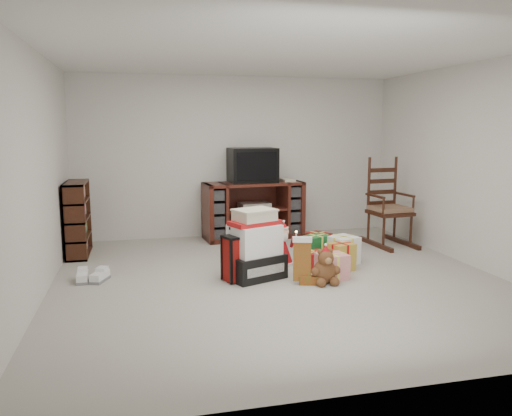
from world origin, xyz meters
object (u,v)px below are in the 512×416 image
Objects in this scene: tv_stand at (254,210)px; sneaker_pair at (91,277)px; rocking_chair at (388,214)px; mrs_claus_figurine at (249,244)px; santa_figurine at (284,248)px; bookshelf at (78,220)px; gift_cluster at (327,255)px; teddy_bear at (325,268)px; red_suitcase at (242,257)px; crt_television at (253,165)px; gift_pile at (255,249)px.

tv_stand is 2.92m from sneaker_pair.
rocking_chair is 2.28m from mrs_claus_figurine.
sneaker_pair is at bearing -168.90° from mrs_claus_figurine.
santa_figurine is (-1.81, -0.71, -0.24)m from rocking_chair.
bookshelf is 0.87× the size of gift_cluster.
bookshelf is 2.81m from santa_figurine.
bookshelf is at bearing 144.74° from teddy_bear.
gift_cluster is at bearing -4.39° from red_suitcase.
crt_television is (-0.53, 1.84, 1.00)m from gift_cluster.
sneaker_pair is 2.81m from gift_cluster.
teddy_bear is 0.89m from santa_figurine.
gift_pile is at bearing -108.45° from tv_stand.
santa_figurine is (-0.22, 0.86, 0.04)m from teddy_bear.
red_suitcase is at bearing 158.43° from teddy_bear.
gift_cluster is at bearing -75.78° from crt_television.
gift_cluster is (0.91, -0.40, -0.10)m from mrs_claus_figurine.
santa_figurine is 0.55m from gift_cluster.
crt_television is at bearing 95.59° from teddy_bear.
tv_stand is 1.59× the size of bookshelf.
crt_television is (2.54, 0.52, 0.66)m from bookshelf.
crt_television is at bearing 56.32° from gift_pile.
sneaker_pair is (-2.53, 0.68, -0.12)m from teddy_bear.
red_suitcase reaches higher than sneaker_pair.
red_suitcase is 0.75m from mrs_claus_figurine.
gift_cluster is 2.16m from crt_television.
crt_television reaches higher than sneaker_pair.
sneaker_pair is (-1.82, 0.29, -0.29)m from gift_pile.
gift_pile is at bearing -135.61° from santa_figurine.
teddy_bear is 1.05× the size of sneaker_pair.
gift_pile is at bearing -97.11° from mrs_claus_figurine.
red_suitcase is 1.57× the size of teddy_bear.
red_suitcase is 0.53× the size of gift_cluster.
rocking_chair is 2.18× the size of red_suitcase.
bookshelf is at bearing 156.69° from gift_cluster.
red_suitcase is at bearing -107.89° from crt_television.
gift_pile is 1.05m from gift_cluster.
gift_cluster is at bearing -23.31° from bookshelf.
crt_television reaches higher than mrs_claus_figurine.
teddy_bear is at bearing -90.10° from tv_stand.
bookshelf reaches higher than gift_cluster.
crt_television is at bearing 75.22° from mrs_claus_figurine.
gift_pile is 2.30m from crt_television.
red_suitcase is 1.65× the size of sneaker_pair.
sneaker_pair is at bearing -78.72° from bookshelf.
tv_stand is 2.20m from red_suitcase.
teddy_bear is 2.68m from crt_television.
rocking_chair is at bearing 6.15° from gift_pile.
gift_cluster is at bearing -149.44° from rocking_chair.
rocking_chair is at bearing 21.56° from santa_figurine.
sneaker_pair is (-2.31, -0.18, -0.16)m from santa_figurine.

